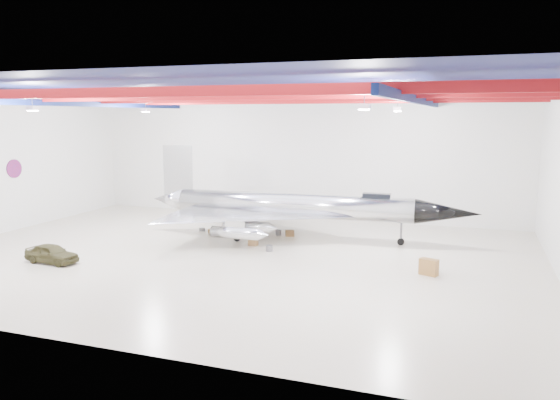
% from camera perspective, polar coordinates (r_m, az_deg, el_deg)
% --- Properties ---
extents(floor, '(40.00, 40.00, 0.00)m').
position_cam_1_polar(floor, '(36.75, -5.33, -5.81)').
color(floor, beige).
rests_on(floor, ground).
extents(wall_back, '(40.00, 0.00, 40.00)m').
position_cam_1_polar(wall_back, '(49.70, 1.87, 4.49)').
color(wall_back, silver).
rests_on(wall_back, floor).
extents(ceiling, '(40.00, 40.00, 0.00)m').
position_cam_1_polar(ceiling, '(35.59, -5.59, 11.58)').
color(ceiling, '#0A0F38').
rests_on(ceiling, wall_back).
extents(ceiling_structure, '(39.50, 29.50, 1.08)m').
position_cam_1_polar(ceiling_structure, '(35.57, -5.57, 10.49)').
color(ceiling_structure, maroon).
rests_on(ceiling_structure, ceiling).
extents(wall_roundel, '(0.10, 1.50, 1.50)m').
position_cam_1_polar(wall_roundel, '(49.12, -26.02, 2.96)').
color(wall_roundel, '#B21414').
rests_on(wall_roundel, wall_left).
extents(jet_aircraft, '(25.36, 15.17, 6.91)m').
position_cam_1_polar(jet_aircraft, '(41.32, 1.22, -0.92)').
color(jet_aircraft, silver).
rests_on(jet_aircraft, floor).
extents(jeep, '(3.70, 1.71, 1.23)m').
position_cam_1_polar(jeep, '(37.61, -22.75, -5.17)').
color(jeep, '#3E3A1F').
rests_on(jeep, floor).
extents(desk, '(1.18, 0.88, 0.97)m').
position_cam_1_polar(desk, '(33.33, 15.28, -6.77)').
color(desk, brown).
rests_on(desk, floor).
extents(crate_ply, '(0.56, 0.51, 0.31)m').
position_cam_1_polar(crate_ply, '(43.79, -7.17, -3.24)').
color(crate_ply, olive).
rests_on(crate_ply, floor).
extents(toolbox_red, '(0.62, 0.56, 0.35)m').
position_cam_1_polar(toolbox_red, '(43.19, -4.25, -3.34)').
color(toolbox_red, maroon).
rests_on(toolbox_red, floor).
extents(engine_drum, '(0.59, 0.59, 0.43)m').
position_cam_1_polar(engine_drum, '(37.70, -1.15, -5.07)').
color(engine_drum, '#59595B').
rests_on(engine_drum, floor).
extents(parts_bin, '(0.82, 0.75, 0.46)m').
position_cam_1_polar(parts_bin, '(42.34, 1.04, -3.49)').
color(parts_bin, olive).
rests_on(parts_bin, floor).
extents(crate_small, '(0.38, 0.31, 0.26)m').
position_cam_1_polar(crate_small, '(44.64, -8.14, -3.06)').
color(crate_small, '#59595B').
rests_on(crate_small, floor).
extents(oil_barrel, '(0.65, 0.54, 0.42)m').
position_cam_1_polar(oil_barrel, '(39.38, -2.82, -4.47)').
color(oil_barrel, olive).
rests_on(oil_barrel, floor).
extents(spares_box, '(0.46, 0.46, 0.40)m').
position_cam_1_polar(spares_box, '(42.72, -0.16, -3.41)').
color(spares_box, '#59595B').
rests_on(spares_box, floor).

